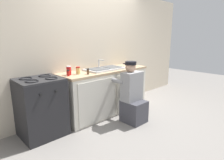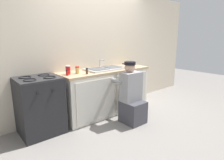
{
  "view_description": "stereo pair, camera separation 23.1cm",
  "coord_description": "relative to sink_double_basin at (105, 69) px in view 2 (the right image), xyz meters",
  "views": [
    {
      "loc": [
        -2.41,
        -2.44,
        1.53
      ],
      "look_at": [
        0.0,
        0.1,
        0.72
      ],
      "focal_mm": 30.0,
      "sensor_mm": 36.0,
      "label": 1
    },
    {
      "loc": [
        -2.24,
        -2.59,
        1.53
      ],
      "look_at": [
        0.0,
        0.1,
        0.72
      ],
      "focal_mm": 30.0,
      "sensor_mm": 36.0,
      "label": 2
    }
  ],
  "objects": [
    {
      "name": "ground_plane",
      "position": [
        0.0,
        -0.3,
        -0.91
      ],
      "size": [
        12.0,
        12.0,
        0.0
      ],
      "primitive_type": "plane",
      "color": "gray"
    },
    {
      "name": "back_wall",
      "position": [
        0.0,
        0.35,
        0.34
      ],
      "size": [
        6.0,
        0.1,
        2.5
      ],
      "primitive_type": "cube",
      "color": "beige",
      "rests_on": "ground_plane"
    },
    {
      "name": "counter_cabinet",
      "position": [
        0.0,
        -0.01,
        -0.49
      ],
      "size": [
        1.86,
        0.62,
        0.85
      ],
      "color": "silver",
      "rests_on": "ground_plane"
    },
    {
      "name": "countertop",
      "position": [
        0.0,
        -0.0,
        -0.04
      ],
      "size": [
        1.9,
        0.62,
        0.04
      ],
      "primitive_type": "cube",
      "color": "tan",
      "rests_on": "counter_cabinet"
    },
    {
      "name": "sink_double_basin",
      "position": [
        0.0,
        0.0,
        0.0
      ],
      "size": [
        0.8,
        0.44,
        0.19
      ],
      "color": "silver",
      "rests_on": "countertop"
    },
    {
      "name": "stove_range",
      "position": [
        -1.33,
        -0.0,
        -0.45
      ],
      "size": [
        0.65,
        0.62,
        0.93
      ],
      "color": "black",
      "rests_on": "ground_plane"
    },
    {
      "name": "plumber_person",
      "position": [
        0.08,
        -0.66,
        -0.45
      ],
      "size": [
        0.42,
        0.61,
        1.1
      ],
      "color": "#3F3F47",
      "rests_on": "ground_plane"
    },
    {
      "name": "cell_phone",
      "position": [
        0.75,
        0.05,
        -0.01
      ],
      "size": [
        0.07,
        0.14,
        0.01
      ],
      "color": "black",
      "rests_on": "countertop"
    },
    {
      "name": "soda_cup_red",
      "position": [
        -0.8,
        0.02,
        0.06
      ],
      "size": [
        0.08,
        0.08,
        0.15
      ],
      "color": "red",
      "rests_on": "countertop"
    },
    {
      "name": "condiment_jar",
      "position": [
        -0.64,
        -0.02,
        0.05
      ],
      "size": [
        0.07,
        0.07,
        0.13
      ],
      "color": "#DBB760",
      "rests_on": "countertop"
    },
    {
      "name": "spice_bottle_red",
      "position": [
        -0.86,
        -0.06,
        0.03
      ],
      "size": [
        0.04,
        0.04,
        0.1
      ],
      "color": "red",
      "rests_on": "countertop"
    },
    {
      "name": "spice_bottle_pepper",
      "position": [
        -0.53,
        -0.16,
        0.03
      ],
      "size": [
        0.04,
        0.04,
        0.1
      ],
      "color": "#513823",
      "rests_on": "countertop"
    }
  ]
}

